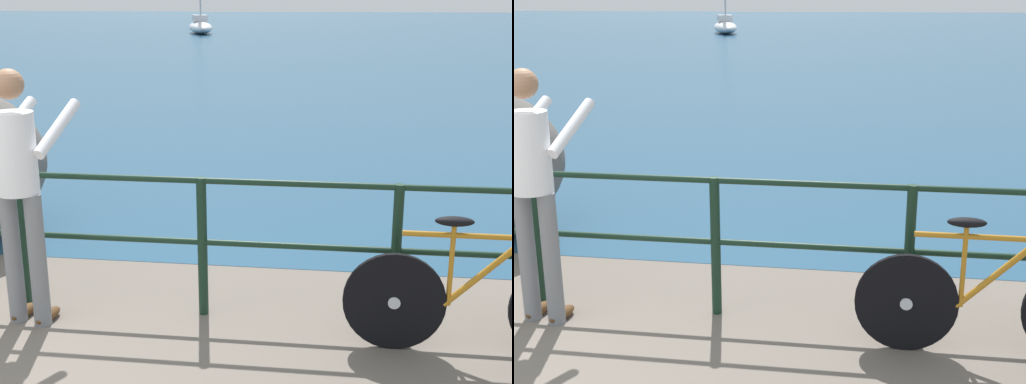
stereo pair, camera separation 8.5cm
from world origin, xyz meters
TOP-DOWN VIEW (x-y plane):
  - ground_plane at (0.00, 20.00)m, footprint 120.00×120.00m
  - sea_surface at (0.00, 47.65)m, footprint 120.00×90.00m
  - bicycle at (4.02, 1.38)m, footprint 1.70×0.48m
  - person_at_railing at (0.84, 1.45)m, footprint 0.53×0.67m
  - sailboat at (-5.72, 38.52)m, footprint 2.59×4.59m

SIDE VIEW (x-z plane):
  - ground_plane at x=0.00m, z-range -0.10..0.00m
  - sea_surface at x=0.00m, z-range 0.00..0.01m
  - bicycle at x=4.02m, z-range 0.00..0.92m
  - sailboat at x=-5.72m, z-range -2.37..3.79m
  - person_at_railing at x=0.84m, z-range 0.10..1.88m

